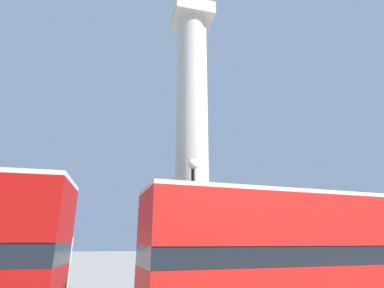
# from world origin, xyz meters

# --- Properties ---
(monument_column) EXTENTS (4.44, 4.44, 18.20)m
(monument_column) POSITION_xyz_m (0.00, 0.00, 6.69)
(monument_column) COLOR beige
(monument_column) RESTS_ON ground_plane
(bus_a) EXTENTS (10.72, 3.37, 4.33)m
(bus_a) POSITION_xyz_m (2.20, -6.45, 2.39)
(bus_a) COLOR red
(bus_a) RESTS_ON ground_plane
(equestrian_statue) EXTENTS (4.02, 3.21, 6.30)m
(equestrian_statue) POSITION_xyz_m (-8.09, 4.12, 1.79)
(equestrian_statue) COLOR beige
(equestrian_statue) RESTS_ON ground_plane
(street_lamp) EXTENTS (0.44, 0.44, 6.13)m
(street_lamp) POSITION_xyz_m (-0.89, -3.77, 3.53)
(street_lamp) COLOR black
(street_lamp) RESTS_ON ground_plane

